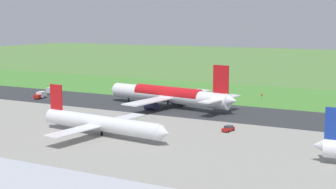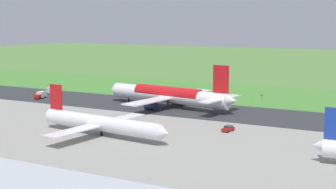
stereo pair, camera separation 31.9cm
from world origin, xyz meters
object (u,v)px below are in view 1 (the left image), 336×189
at_px(service_truck_baggage, 53,90).
at_px(service_car_followme, 228,128).
at_px(airliner_main, 169,95).
at_px(service_truck_fuel, 40,95).
at_px(no_stopping_sign, 262,97).
at_px(traffic_cone_orange, 251,99).
at_px(airliner_parked_mid, 101,123).

height_order(service_truck_baggage, service_car_followme, service_truck_baggage).
distance_m(airliner_main, service_truck_fuel, 53.67).
relative_size(airliner_main, service_truck_baggage, 8.69).
bearing_deg(service_truck_fuel, no_stopping_sign, -154.89).
bearing_deg(no_stopping_sign, service_truck_baggage, 16.41).
distance_m(airliner_main, traffic_cone_orange, 35.24).
distance_m(airliner_main, service_car_followme, 41.22).
distance_m(airliner_main, airliner_parked_mid, 46.29).
relative_size(service_car_followme, no_stopping_sign, 1.93).
bearing_deg(service_car_followme, no_stopping_sign, -81.70).
bearing_deg(airliner_parked_mid, service_truck_fuel, -34.80).
xyz_separation_m(airliner_main, service_truck_baggage, (57.59, -6.16, -2.95)).
xyz_separation_m(service_truck_fuel, no_stopping_sign, (-77.08, -36.12, -0.03)).
bearing_deg(no_stopping_sign, airliner_parked_mid, 75.70).
relative_size(airliner_main, airliner_parked_mid, 1.28).
distance_m(service_truck_baggage, traffic_cone_orange, 80.93).
distance_m(service_truck_fuel, no_stopping_sign, 85.12).
relative_size(airliner_main, no_stopping_sign, 23.50).
bearing_deg(service_truck_baggage, service_truck_fuel, 109.66).
bearing_deg(service_car_followme, airliner_parked_mid, 36.36).
xyz_separation_m(service_truck_baggage, service_truck_fuel, (-4.34, 12.15, 0.00)).
distance_m(no_stopping_sign, traffic_cone_orange, 4.12).
bearing_deg(airliner_main, airliner_parked_mid, 95.47).
distance_m(service_truck_baggage, service_car_followme, 95.09).
height_order(airliner_main, traffic_cone_orange, airliner_main).
relative_size(service_truck_baggage, service_car_followme, 1.40).
relative_size(service_car_followme, service_truck_fuel, 0.73).
bearing_deg(traffic_cone_orange, service_truck_baggage, 16.12).
height_order(service_truck_baggage, service_truck_fuel, same).
height_order(service_car_followme, traffic_cone_orange, service_car_followme).
bearing_deg(service_car_followme, service_truck_baggage, -19.61).
bearing_deg(service_truck_baggage, service_car_followme, 160.39).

